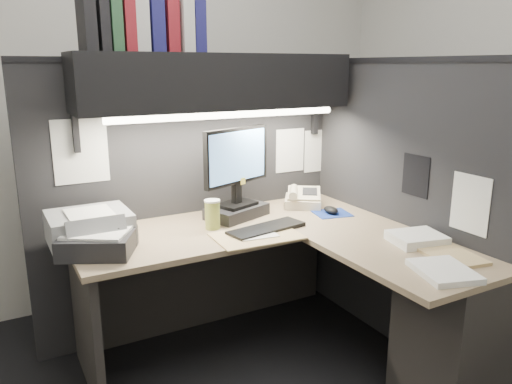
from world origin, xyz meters
TOP-DOWN VIEW (x-y plane):
  - wall_back at (0.00, 1.50)m, footprint 3.50×0.04m
  - partition_back at (0.03, 0.93)m, footprint 1.90×0.06m
  - partition_right at (0.98, 0.18)m, footprint 0.06×1.50m
  - desk at (0.43, -0.00)m, footprint 1.70×1.53m
  - overhead_shelf at (0.12, 0.75)m, footprint 1.55×0.34m
  - task_light_tube at (0.12, 0.61)m, footprint 1.32×0.04m
  - monitor at (0.20, 0.68)m, footprint 0.46×0.32m
  - keyboard at (0.23, 0.38)m, footprint 0.46×0.22m
  - mousepad at (0.73, 0.47)m, footprint 0.24×0.23m
  - mouse at (0.72, 0.47)m, footprint 0.08×0.12m
  - telephone at (0.67, 0.69)m, footprint 0.31×0.31m
  - coffee_cup at (-0.01, 0.55)m, footprint 0.09×0.09m
  - printer at (-0.63, 0.65)m, footprint 0.39×0.33m
  - notebook_stack at (-0.63, 0.47)m, footprint 0.41×0.39m
  - open_folder at (0.14, 0.32)m, footprint 0.46×0.31m
  - paper_stack_a at (0.79, -0.14)m, footprint 0.29×0.26m
  - paper_stack_b at (0.60, -0.48)m, footprint 0.29×0.32m
  - manila_stack at (0.78, -0.37)m, footprint 0.25×0.30m
  - binder_row at (-0.27, 0.75)m, footprint 0.60×0.25m
  - pinned_papers at (0.42, 0.56)m, footprint 1.76×1.31m

SIDE VIEW (x-z plane):
  - desk at x=0.43m, z-range 0.08..0.81m
  - mousepad at x=0.73m, z-range 0.73..0.73m
  - open_folder at x=0.14m, z-range 0.73..0.74m
  - manila_stack at x=0.78m, z-range 0.73..0.75m
  - keyboard at x=0.23m, z-range 0.73..0.75m
  - paper_stack_b at x=0.60m, z-range 0.73..0.76m
  - paper_stack_a at x=0.79m, z-range 0.73..0.78m
  - mouse at x=0.72m, z-range 0.73..0.78m
  - telephone at x=0.67m, z-range 0.73..0.82m
  - notebook_stack at x=-0.63m, z-range 0.73..0.83m
  - partition_back at x=0.03m, z-range 0.00..1.60m
  - partition_right at x=0.98m, z-range 0.00..1.60m
  - coffee_cup at x=-0.01m, z-range 0.73..0.88m
  - printer at x=-0.63m, z-range 0.73..0.88m
  - monitor at x=0.20m, z-range 0.68..1.20m
  - pinned_papers at x=0.42m, z-range 0.80..1.31m
  - task_light_tube at x=0.12m, z-range 1.31..1.35m
  - wall_back at x=0.00m, z-range 0.00..2.70m
  - overhead_shelf at x=0.12m, z-range 1.35..1.65m
  - binder_row at x=-0.27m, z-range 1.64..1.94m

